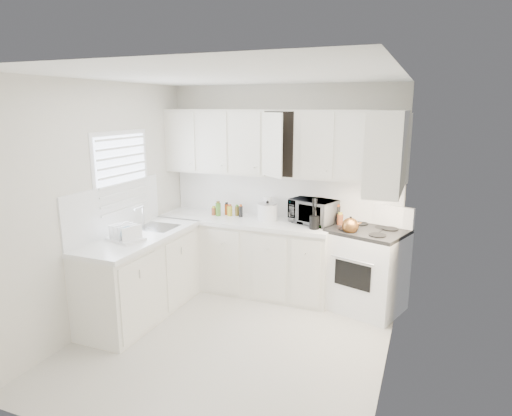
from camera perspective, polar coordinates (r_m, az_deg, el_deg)
The scene contains 35 objects.
floor at distance 4.70m, azimuth -3.29°, elevation -16.86°, with size 3.20×3.20×0.00m, color beige.
ceiling at distance 4.09m, azimuth -3.78°, elevation 16.62°, with size 3.20×3.20×0.00m, color white.
wall_back at distance 5.67m, azimuth 3.36°, elevation 2.39°, with size 3.00×3.00×0.00m, color silver.
wall_front at distance 2.91m, azimuth -17.13°, elevation -8.49°, with size 3.00×3.00×0.00m, color silver.
wall_left at distance 5.02m, azimuth -19.22°, elevation 0.31°, with size 3.20×3.20×0.00m, color silver.
wall_right at distance 3.84m, azimuth 17.23°, elevation -3.30°, with size 3.20×3.20×0.00m, color silver.
window_blinds at distance 5.23m, azimuth -16.77°, elevation 3.75°, with size 0.06×0.96×1.06m, color white, non-canonical shape.
lower_cabinets_back at distance 5.75m, azimuth -1.42°, elevation -6.22°, with size 2.22×0.60×0.90m, color silver, non-canonical shape.
lower_cabinets_left at distance 5.23m, azimuth -14.56°, elevation -8.63°, with size 0.60×1.60×0.90m, color silver, non-canonical shape.
countertop_back at distance 5.60m, azimuth -1.48°, elevation -1.66°, with size 2.24×0.64×0.05m, color white.
countertop_left at distance 5.07m, azimuth -14.77°, elevation -3.65°, with size 0.64×1.62×0.05m, color white.
backsplash_back at distance 5.67m, azimuth 3.32°, elevation 1.63°, with size 2.98×0.02×0.55m, color white.
backsplash_left at distance 5.18m, azimuth -17.64°, elevation -0.06°, with size 0.02×1.60×0.55m, color white.
upper_cabinets_back at distance 5.48m, azimuth 2.84°, elevation 4.15°, with size 3.00×0.33×0.80m, color silver, non-canonical shape.
upper_cabinets_right at distance 4.61m, azimuth 16.21°, elevation 1.97°, with size 0.33×0.90×0.80m, color silver, non-canonical shape.
sink at distance 5.31m, azimuth -12.64°, elevation -1.17°, with size 0.42×0.38×0.30m, color gray, non-canonical shape.
stove at distance 5.30m, azimuth 14.06°, elevation -6.35°, with size 0.80×0.66×1.24m, color white, non-canonical shape.
tea_kettle at distance 5.05m, azimuth 12.05°, elevation -2.13°, with size 0.23×0.20×0.21m, color brown, non-canonical shape.
frying_pan at distance 5.34m, azimuth 16.41°, elevation -2.48°, with size 0.26×0.44×0.04m, color black, non-canonical shape.
microwave at distance 5.40m, azimuth 7.39°, elevation -0.09°, with size 0.53×0.29×0.36m, color gray.
rice_cooker at distance 5.50m, azimuth 1.49°, elevation -0.33°, with size 0.25×0.25×0.25m, color white, non-canonical shape.
paper_towel at distance 5.64m, azimuth 1.50°, elevation 0.12°, with size 0.12×0.12×0.27m, color white.
utensil_crock at distance 5.14m, azimuth 7.55°, elevation -0.69°, with size 0.12×0.12×0.37m, color black, non-canonical shape.
dish_rack at distance 4.88m, azimuth -16.50°, elevation -2.89°, with size 0.36×0.27×0.20m, color white, non-canonical shape.
spice_left_0 at distance 5.88m, azimuth -5.12°, elevation -0.09°, with size 0.06×0.06×0.13m, color brown.
spice_left_1 at distance 5.77m, azimuth -4.85°, elevation -0.34°, with size 0.06×0.06×0.13m, color #477D29.
spice_left_2 at distance 5.82m, azimuth -3.80°, elevation -0.21°, with size 0.06×0.06×0.13m, color #BA4A18.
spice_left_3 at distance 5.71m, azimuth -3.50°, elevation -0.47°, with size 0.06×0.06×0.13m, color gold.
spice_left_4 at distance 5.75m, azimuth -2.45°, elevation -0.34°, with size 0.06×0.06×0.13m, color brown.
spice_left_5 at distance 5.65m, azimuth -2.12°, elevation -0.60°, with size 0.06×0.06×0.13m, color black.
sauce_right_0 at distance 5.44m, azimuth 8.67°, elevation -0.94°, with size 0.06×0.06×0.19m, color #BA4A18.
sauce_right_1 at distance 5.37m, azimuth 9.10°, elevation -1.14°, with size 0.06×0.06×0.19m, color gold.
sauce_right_2 at distance 5.41m, azimuth 9.80°, elevation -1.04°, with size 0.06×0.06×0.19m, color brown.
sauce_right_3 at distance 5.35m, azimuth 10.25°, elevation -1.24°, with size 0.06×0.06×0.19m, color black.
sauce_right_4 at distance 5.39m, azimuth 10.95°, elevation -1.14°, with size 0.06×0.06×0.19m, color brown.
Camera 1 is at (1.74, -3.69, 2.33)m, focal length 31.07 mm.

